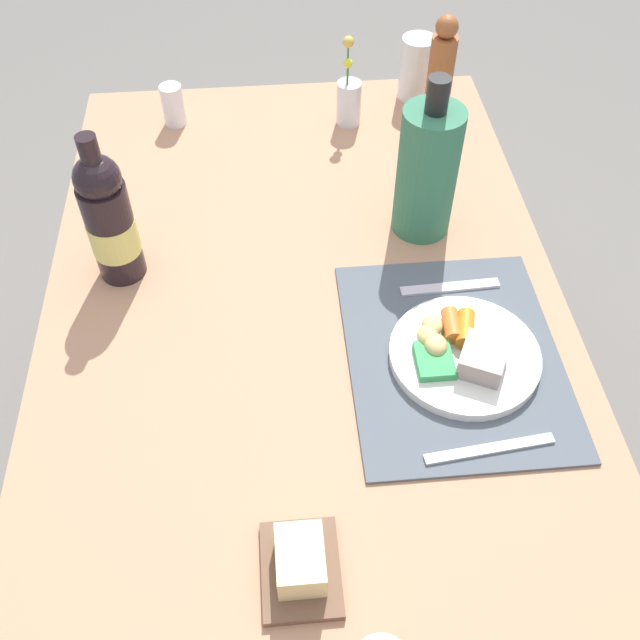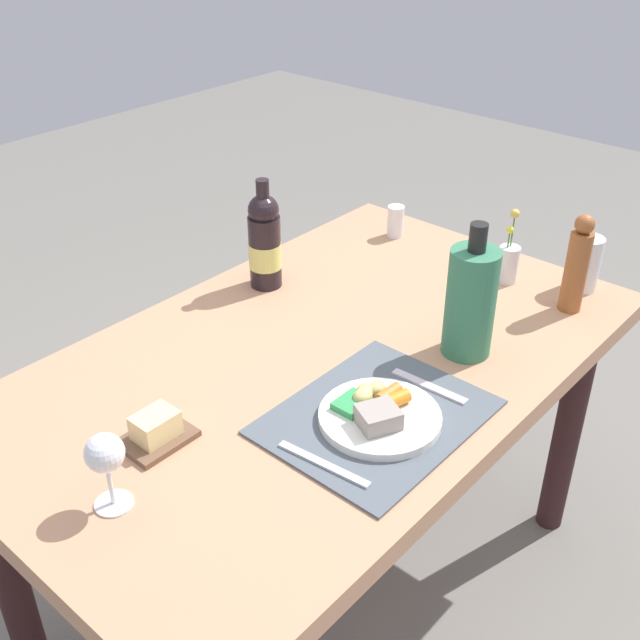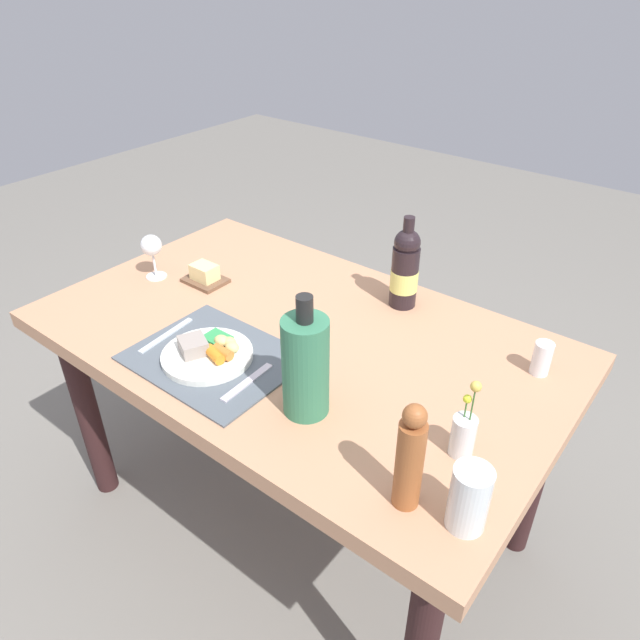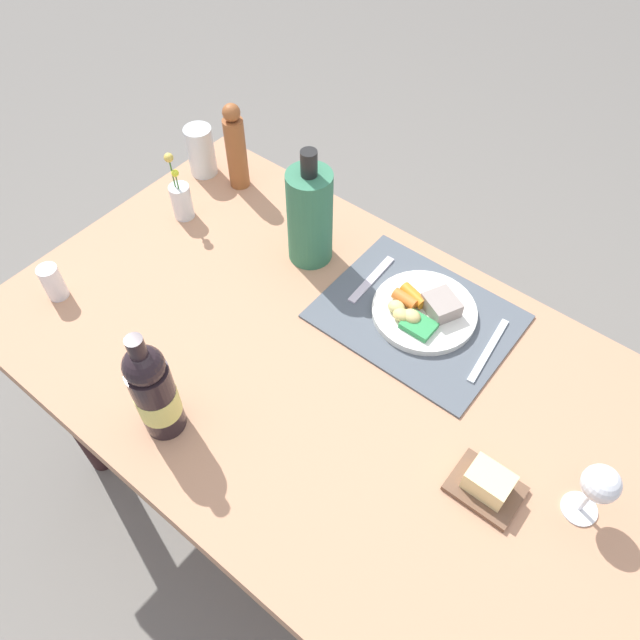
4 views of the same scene
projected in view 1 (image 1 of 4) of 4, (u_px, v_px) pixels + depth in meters
ground_plane at (311, 524)px, 1.76m from camera, size 8.00×8.00×0.00m
dining_table at (308, 360)px, 1.26m from camera, size 1.46×0.88×0.76m
placemat at (453, 356)px, 1.13m from camera, size 0.42×0.33×0.01m
dinner_plate at (463, 352)px, 1.11m from camera, size 0.24×0.24×0.05m
fork at (490, 449)px, 1.02m from camera, size 0.04×0.19×0.00m
knife at (450, 287)px, 1.22m from camera, size 0.03×0.17×0.00m
butter_dish at (301, 564)px, 0.89m from camera, size 0.13×0.10×0.06m
salt_shaker at (173, 105)px, 1.52m from camera, size 0.05×0.05×0.09m
wine_bottle at (109, 220)px, 1.17m from camera, size 0.08×0.08×0.28m
water_tumbler at (416, 72)px, 1.58m from camera, size 0.07×0.07×0.14m
cooler_bottle at (427, 171)px, 1.24m from camera, size 0.11×0.11×0.30m
pepper_mill at (440, 76)px, 1.46m from camera, size 0.05×0.05×0.24m
flower_vase at (349, 100)px, 1.52m from camera, size 0.05×0.05×0.19m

